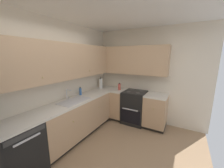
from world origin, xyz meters
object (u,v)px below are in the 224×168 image
at_px(soap_bottle, 80,91).
at_px(paper_towel_roll, 101,83).
at_px(oven_range, 134,107).
at_px(oil_bottle, 119,87).
at_px(dishwasher, 19,151).

distance_m(soap_bottle, paper_towel_roll, 0.90).
distance_m(oven_range, soap_bottle, 1.59).
relative_size(paper_towel_roll, oil_bottle, 1.71).
xyz_separation_m(oven_range, paper_towel_roll, (-0.09, 1.11, 0.60)).
height_order(dishwasher, paper_towel_roll, paper_towel_roll).
bearing_deg(dishwasher, soap_bottle, 6.39).
height_order(dishwasher, oil_bottle, oil_bottle).
distance_m(oven_range, paper_towel_roll, 1.26).
bearing_deg(soap_bottle, oil_bottle, -33.64).
bearing_deg(soap_bottle, dishwasher, -173.61).
xyz_separation_m(dishwasher, oven_range, (2.60, -0.94, 0.02)).
height_order(paper_towel_roll, oil_bottle, paper_towel_roll).
distance_m(dishwasher, oil_bottle, 2.68).
bearing_deg(oil_bottle, soap_bottle, 146.36).
bearing_deg(oven_range, dishwasher, 160.01).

